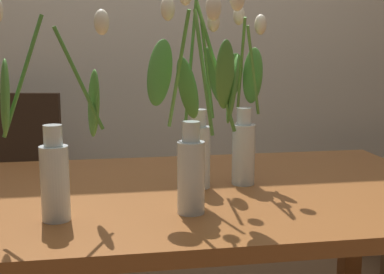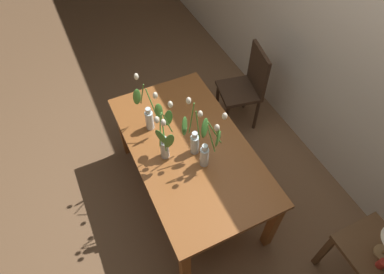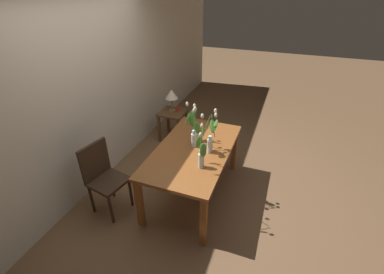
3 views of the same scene
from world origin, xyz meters
name	(u,v)px [view 3 (image 3 of 3)]	position (x,y,z in m)	size (l,w,h in m)	color
ground_plane	(193,193)	(0.00, 0.00, 0.00)	(18.00, 18.00, 0.00)	brown
room_wall_rear	(90,89)	(0.00, 1.44, 1.35)	(9.00, 0.10, 2.70)	beige
dining_table	(193,155)	(0.00, 0.00, 0.65)	(1.60, 0.90, 0.74)	brown
tulip_vase_0	(194,134)	(0.06, 0.01, 0.92)	(0.18, 0.21, 0.58)	silver
tulip_vase_1	(201,155)	(-0.32, -0.21, 0.91)	(0.26, 0.20, 0.52)	silver
tulip_vase_2	(194,128)	(0.21, 0.06, 0.92)	(0.15, 0.18, 0.53)	silver
tulip_vase_3	(210,137)	(0.02, -0.21, 0.95)	(0.25, 0.21, 0.55)	silver
dining_chair	(103,175)	(-0.62, 0.95, 0.52)	(0.47, 0.47, 0.93)	#382619
side_table	(173,118)	(1.26, 0.86, 0.43)	(0.44, 0.44, 0.55)	brown
table_lamp	(172,95)	(1.30, 0.88, 0.86)	(0.22, 0.22, 0.40)	olive
pillar_candle	(178,108)	(1.36, 0.80, 0.59)	(0.06, 0.06, 0.07)	#B72D23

